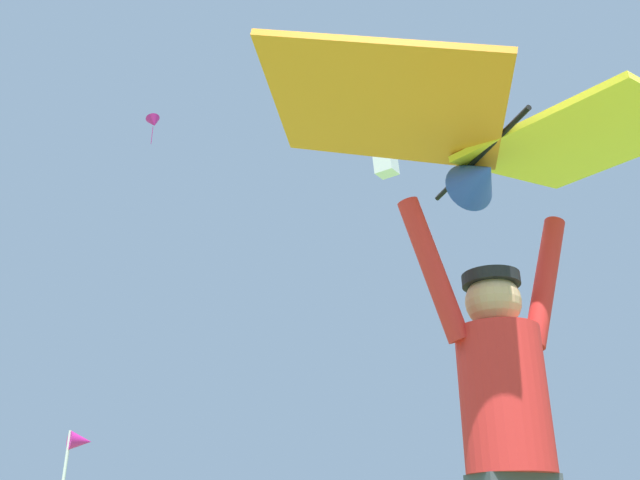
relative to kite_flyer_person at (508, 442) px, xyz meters
The scene contains 5 objects.
kite_flyer_person is the anchor object (origin of this frame).
held_stunt_kite 1.31m from the kite_flyer_person, 107.41° to the right, with size 2.13×1.42×0.44m.
distant_kite_magenta_high_left 31.48m from the kite_flyer_person, 75.61° to the left, with size 0.96×1.02×1.59m.
distant_kite_white_mid_left 19.24m from the kite_flyer_person, 51.04° to the left, with size 0.91×0.82×1.06m.
marker_flag 7.28m from the kite_flyer_person, 87.57° to the left, with size 0.30×0.24×1.79m.
Camera 1 is at (-1.86, -1.82, 0.63)m, focal length 37.45 mm.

